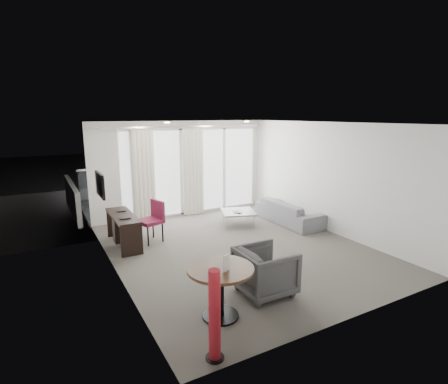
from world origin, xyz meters
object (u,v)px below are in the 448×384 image
sofa (289,212)px  tub_armchair (265,271)px  red_lamp (215,316)px  round_table (221,292)px  desk_chair (150,222)px  rattan_chair_a (199,188)px  desk (124,230)px  coffee_table (238,218)px  rattan_chair_b (223,185)px

sofa → tub_armchair: bearing=135.5°
red_lamp → round_table: bearing=57.4°
desk_chair → tub_armchair: desk_chair is taller
rattan_chair_a → tub_armchair: bearing=-88.0°
red_lamp → rattan_chair_a: red_lamp is taller
desk → rattan_chair_a: 4.43m
tub_armchair → rattan_chair_a: tub_armchair is taller
coffee_table → red_lamp: bearing=-124.1°
desk → red_lamp: size_ratio=1.31×
tub_armchair → round_table: bearing=105.7°
tub_armchair → coffee_table: size_ratio=1.02×
desk_chair → sofa: 3.61m
sofa → coffee_table: bearing=70.1°
tub_armchair → red_lamp: bearing=125.8°
desk → rattan_chair_b: size_ratio=1.64×
rattan_chair_b → tub_armchair: bearing=-90.8°
desk_chair → rattan_chair_a: desk_chair is taller
rattan_chair_a → rattan_chair_b: bearing=0.3°
desk → sofa: size_ratio=0.73×
round_table → rattan_chair_b: 7.14m
round_table → red_lamp: bearing=-122.6°
rattan_chair_a → rattan_chair_b: 0.83m
desk_chair → desk: bearing=157.4°
tub_armchair → desk_chair: bearing=16.8°
desk_chair → round_table: bearing=-106.6°
desk_chair → red_lamp: red_lamp is taller
coffee_table → rattan_chair_b: size_ratio=0.91×
tub_armchair → rattan_chair_b: size_ratio=0.93×
round_table → coffee_table: size_ratio=1.14×
round_table → rattan_chair_a: 7.02m
tub_armchair → sofa: (2.70, 2.74, -0.09)m
desk → red_lamp: (0.06, -4.15, 0.21)m
round_table → rattan_chair_b: size_ratio=1.04×
round_table → desk: bearing=98.8°
desk → rattan_chair_a: (3.19, 3.07, 0.03)m
coffee_table → sofa: bearing=-19.9°
desk_chair → rattan_chair_a: bearing=34.3°
tub_armchair → sofa: size_ratio=0.42×
desk_chair → rattan_chair_a: 4.09m
coffee_table → rattan_chair_a: size_ratio=1.10×
desk → round_table: round_table is taller
sofa → rattan_chair_b: size_ratio=2.25×
rattan_chair_a → desk_chair: bearing=-112.3°
coffee_table → sofa: size_ratio=0.41×
tub_armchair → desk: bearing=25.5°
round_table → rattan_chair_b: bearing=61.1°
coffee_table → rattan_chair_b: rattan_chair_b is taller
desk → round_table: 3.46m
desk_chair → rattan_chair_b: size_ratio=1.04×
tub_armchair → rattan_chair_b: rattan_chair_b is taller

